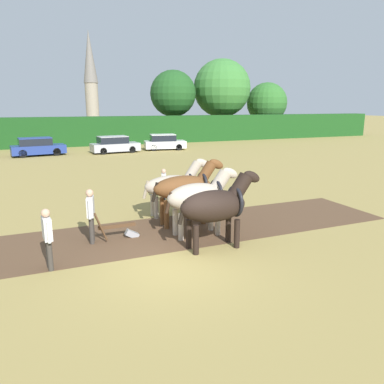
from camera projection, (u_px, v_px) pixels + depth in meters
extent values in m
plane|color=#998447|center=(174.00, 265.00, 10.37)|extent=(240.00, 240.00, 0.00)
cube|color=brown|center=(97.00, 242.00, 12.11)|extent=(21.59, 3.91, 0.01)
cube|color=#194719|center=(73.00, 132.00, 39.52)|extent=(78.94, 1.95, 3.06)
cylinder|color=#4C3823|center=(173.00, 123.00, 47.20)|extent=(0.44, 0.44, 4.08)
sphere|color=#1E4C1E|center=(173.00, 94.00, 46.38)|extent=(5.69, 5.69, 5.69)
cylinder|color=brown|center=(221.00, 121.00, 50.04)|extent=(0.44, 0.44, 4.33)
sphere|color=#387533|center=(222.00, 88.00, 49.08)|extent=(7.48, 7.48, 7.48)
cylinder|color=#4C3823|center=(266.00, 125.00, 53.22)|extent=(0.44, 0.44, 3.00)
sphere|color=#2D6628|center=(267.00, 103.00, 52.53)|extent=(5.60, 5.60, 5.60)
cylinder|color=gray|center=(92.00, 104.00, 81.43)|extent=(2.75, 2.75, 8.83)
cone|color=slate|center=(89.00, 56.00, 79.19)|extent=(3.02, 3.02, 10.80)
ellipsoid|color=black|center=(213.00, 206.00, 11.30)|extent=(2.13, 1.05, 0.97)
cylinder|color=black|center=(228.00, 228.00, 12.02)|extent=(0.18, 0.18, 0.91)
cylinder|color=black|center=(237.00, 234.00, 11.51)|extent=(0.18, 0.18, 0.91)
cylinder|color=black|center=(189.00, 234.00, 11.50)|extent=(0.18, 0.18, 0.91)
cylinder|color=black|center=(196.00, 240.00, 11.00)|extent=(0.18, 0.18, 0.91)
cylinder|color=black|center=(240.00, 187.00, 11.53)|extent=(0.84, 0.47, 0.92)
ellipsoid|color=black|center=(252.00, 177.00, 11.61)|extent=(0.68, 0.27, 0.54)
cube|color=black|center=(245.00, 180.00, 11.55)|extent=(0.42, 0.09, 0.56)
cylinder|color=black|center=(182.00, 213.00, 10.95)|extent=(0.30, 0.12, 0.71)
torus|color=black|center=(235.00, 201.00, 11.56)|extent=(0.13, 0.98, 0.98)
ellipsoid|color=#B2A38E|center=(197.00, 197.00, 12.45)|extent=(2.07, 1.01, 0.93)
cylinder|color=#B2A38E|center=(211.00, 218.00, 13.14)|extent=(0.18, 0.18, 0.91)
cylinder|color=#B2A38E|center=(218.00, 222.00, 12.66)|extent=(0.18, 0.18, 0.91)
cylinder|color=#B2A38E|center=(175.00, 222.00, 12.64)|extent=(0.18, 0.18, 0.91)
cylinder|color=#B2A38E|center=(181.00, 227.00, 12.16)|extent=(0.18, 0.18, 0.91)
cylinder|color=#B2A38E|center=(220.00, 181.00, 12.67)|extent=(0.78, 0.45, 0.84)
ellipsoid|color=#B2A38E|center=(230.00, 173.00, 12.75)|extent=(0.68, 0.27, 0.54)
cube|color=black|center=(225.00, 175.00, 12.69)|extent=(0.38, 0.09, 0.50)
cylinder|color=black|center=(169.00, 203.00, 12.11)|extent=(0.30, 0.12, 0.71)
torus|color=black|center=(216.00, 193.00, 12.70)|extent=(0.12, 0.95, 0.94)
ellipsoid|color=brown|center=(183.00, 187.00, 13.57)|extent=(2.22, 0.93, 0.85)
cylinder|color=brown|center=(198.00, 207.00, 14.27)|extent=(0.18, 0.18, 1.03)
cylinder|color=brown|center=(203.00, 210.00, 13.83)|extent=(0.18, 0.18, 1.03)
cylinder|color=brown|center=(162.00, 211.00, 13.73)|extent=(0.18, 0.18, 1.03)
cylinder|color=brown|center=(167.00, 215.00, 13.29)|extent=(0.18, 0.18, 1.03)
cylinder|color=brown|center=(206.00, 172.00, 13.82)|extent=(0.79, 0.41, 0.88)
ellipsoid|color=brown|center=(216.00, 164.00, 13.90)|extent=(0.68, 0.27, 0.54)
cube|color=black|center=(211.00, 167.00, 13.84)|extent=(0.41, 0.09, 0.55)
cylinder|color=black|center=(155.00, 192.00, 13.20)|extent=(0.30, 0.12, 0.71)
torus|color=black|center=(202.00, 184.00, 13.85)|extent=(0.12, 0.87, 0.87)
ellipsoid|color=#B2A38E|center=(171.00, 185.00, 14.76)|extent=(2.17, 0.88, 0.80)
cylinder|color=#B2A38E|center=(185.00, 202.00, 15.41)|extent=(0.18, 0.18, 0.86)
cylinder|color=#B2A38E|center=(190.00, 204.00, 14.99)|extent=(0.18, 0.18, 0.86)
cylinder|color=#B2A38E|center=(153.00, 205.00, 14.88)|extent=(0.18, 0.18, 0.86)
cylinder|color=#B2A38E|center=(156.00, 208.00, 14.47)|extent=(0.18, 0.18, 0.86)
cylinder|color=#B2A38E|center=(192.00, 172.00, 14.99)|extent=(0.80, 0.39, 0.91)
ellipsoid|color=#B2A38E|center=(202.00, 163.00, 15.08)|extent=(0.68, 0.27, 0.54)
cube|color=gray|center=(197.00, 167.00, 15.02)|extent=(0.44, 0.09, 0.59)
cylinder|color=gray|center=(146.00, 190.00, 14.39)|extent=(0.30, 0.12, 0.71)
torus|color=black|center=(189.00, 182.00, 15.03)|extent=(0.12, 0.83, 0.83)
cube|color=#4C331E|center=(117.00, 226.00, 12.26)|extent=(1.22, 0.12, 0.12)
cube|color=#939399|center=(132.00, 234.00, 12.52)|extent=(0.48, 0.21, 0.39)
cylinder|color=#4C331E|center=(99.00, 223.00, 12.21)|extent=(0.40, 0.07, 0.96)
cylinder|color=#4C331E|center=(101.00, 227.00, 11.85)|extent=(0.40, 0.07, 0.96)
cylinder|color=#38332D|center=(92.00, 228.00, 12.04)|extent=(0.14, 0.14, 0.89)
cylinder|color=#38332D|center=(91.00, 231.00, 11.82)|extent=(0.14, 0.14, 0.89)
cube|color=silver|center=(90.00, 207.00, 11.76)|extent=(0.31, 0.55, 0.63)
sphere|color=tan|center=(89.00, 193.00, 11.66)|extent=(0.24, 0.24, 0.24)
cylinder|color=silver|center=(91.00, 205.00, 12.05)|extent=(0.09, 0.09, 0.59)
cylinder|color=silver|center=(89.00, 210.00, 11.47)|extent=(0.09, 0.09, 0.59)
cylinder|color=#28334C|center=(164.00, 193.00, 17.08)|extent=(0.14, 0.14, 0.77)
cylinder|color=#28334C|center=(164.00, 194.00, 16.88)|extent=(0.14, 0.14, 0.77)
cube|color=silver|center=(164.00, 179.00, 16.83)|extent=(0.33, 0.49, 0.54)
sphere|color=tan|center=(164.00, 171.00, 16.74)|extent=(0.21, 0.21, 0.21)
cylinder|color=silver|center=(164.00, 179.00, 17.10)|extent=(0.09, 0.09, 0.51)
cylinder|color=silver|center=(164.00, 181.00, 16.57)|extent=(0.09, 0.09, 0.51)
cylinder|color=#38332D|center=(49.00, 253.00, 10.10)|extent=(0.14, 0.14, 0.85)
cylinder|color=#38332D|center=(50.00, 256.00, 9.91)|extent=(0.14, 0.14, 0.85)
cube|color=silver|center=(47.00, 228.00, 9.84)|extent=(0.26, 0.52, 0.60)
sphere|color=tan|center=(45.00, 213.00, 9.74)|extent=(0.23, 0.23, 0.23)
cylinder|color=silver|center=(45.00, 226.00, 10.09)|extent=(0.09, 0.09, 0.57)
cylinder|color=silver|center=(49.00, 233.00, 9.59)|extent=(0.09, 0.09, 0.57)
cube|color=navy|center=(39.00, 149.00, 32.30)|extent=(4.57, 2.36, 0.72)
cube|color=black|center=(35.00, 142.00, 32.05)|extent=(2.82, 1.95, 0.60)
cube|color=navy|center=(35.00, 138.00, 31.97)|extent=(2.82, 1.95, 0.06)
cylinder|color=black|center=(54.00, 150.00, 33.66)|extent=(0.69, 0.31, 0.67)
cylinder|color=black|center=(57.00, 152.00, 32.34)|extent=(0.69, 0.31, 0.67)
cylinder|color=black|center=(21.00, 152.00, 32.36)|extent=(0.69, 0.31, 0.67)
cylinder|color=black|center=(23.00, 154.00, 31.04)|extent=(0.69, 0.31, 0.67)
cube|color=#A8A8B2|center=(115.00, 147.00, 34.33)|extent=(4.46, 2.27, 0.70)
cube|color=black|center=(113.00, 140.00, 34.08)|extent=(2.73, 1.91, 0.59)
cube|color=#A8A8B2|center=(113.00, 136.00, 34.01)|extent=(2.73, 1.91, 0.06)
cylinder|color=black|center=(127.00, 148.00, 35.67)|extent=(0.63, 0.28, 0.61)
cylinder|color=black|center=(132.00, 149.00, 34.28)|extent=(0.63, 0.28, 0.61)
cylinder|color=black|center=(99.00, 149.00, 34.47)|extent=(0.63, 0.28, 0.61)
cylinder|color=black|center=(103.00, 151.00, 33.08)|extent=(0.63, 0.28, 0.61)
cube|color=silver|center=(165.00, 144.00, 36.58)|extent=(4.15, 2.32, 0.69)
cube|color=black|center=(163.00, 138.00, 36.39)|extent=(2.57, 1.92, 0.58)
cube|color=silver|center=(163.00, 135.00, 36.32)|extent=(2.57, 1.92, 0.06)
cylinder|color=black|center=(176.00, 145.00, 37.65)|extent=(0.63, 0.30, 0.61)
cylinder|color=black|center=(179.00, 147.00, 36.17)|extent=(0.63, 0.30, 0.61)
cylinder|color=black|center=(152.00, 146.00, 37.09)|extent=(0.63, 0.30, 0.61)
cylinder|color=black|center=(154.00, 148.00, 35.61)|extent=(0.63, 0.30, 0.61)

